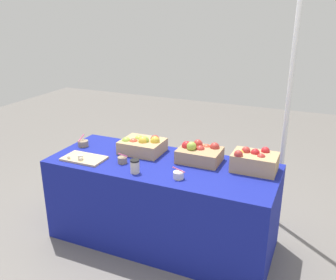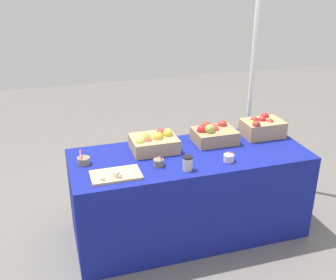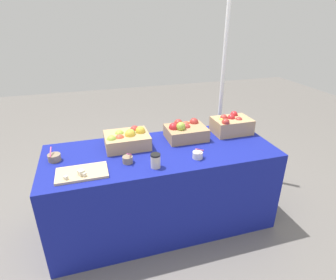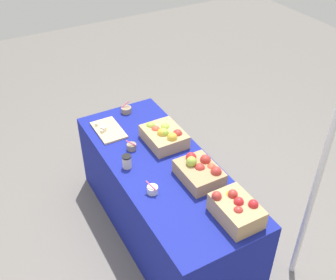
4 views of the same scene
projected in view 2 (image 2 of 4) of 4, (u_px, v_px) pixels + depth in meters
The scene contains 11 objects.
ground_plane at pixel (188, 230), 3.54m from camera, with size 10.00×10.00×0.00m, color slate.
table at pixel (189, 194), 3.39m from camera, with size 1.90×0.76×0.74m, color navy.
apple_crate_left at pixel (262, 127), 3.55m from camera, with size 0.35×0.24×0.18m.
apple_crate_middle at pixel (214, 134), 3.43m from camera, with size 0.35×0.27×0.18m.
apple_crate_right at pixel (154, 142), 3.28m from camera, with size 0.36×0.29×0.16m.
cutting_board_front at pixel (116, 175), 2.89m from camera, with size 0.36×0.21×0.06m.
sample_bowl_near at pixel (229, 158), 3.11m from camera, with size 0.09×0.08×0.11m.
sample_bowl_mid at pixel (84, 161), 3.06m from camera, with size 0.10×0.10×0.10m.
sample_bowl_far at pixel (159, 162), 3.04m from camera, with size 0.08×0.09×0.10m.
coffee_cup at pixel (188, 163), 2.97m from camera, with size 0.07×0.07×0.11m.
tent_pole at pixel (252, 74), 3.93m from camera, with size 0.04×0.04×2.30m, color white.
Camera 2 is at (-1.03, -2.75, 2.13)m, focal length 43.50 mm.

